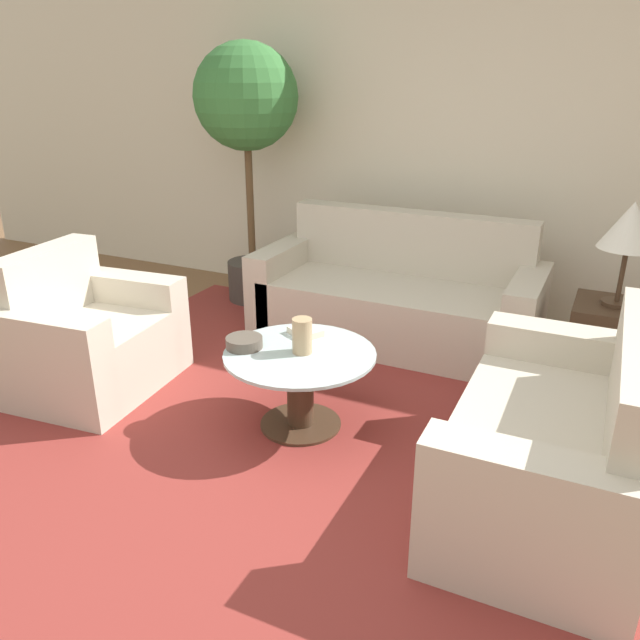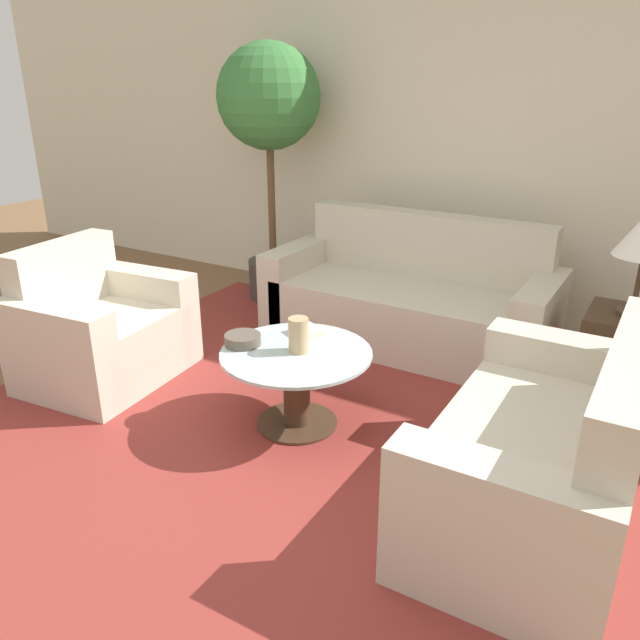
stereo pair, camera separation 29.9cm
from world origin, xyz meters
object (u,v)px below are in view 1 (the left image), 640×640
at_px(coffee_table, 300,379).
at_px(bowl, 244,342).
at_px(armchair, 86,342).
at_px(table_lamp, 631,228).
at_px(loveseat, 563,449).
at_px(book_stack, 305,332).
at_px(vase, 302,336).
at_px(sofa_main, 398,300).
at_px(potted_plant, 247,118).

height_order(coffee_table, bowl, bowl).
relative_size(armchair, coffee_table, 1.26).
height_order(armchair, table_lamp, table_lamp).
distance_m(loveseat, book_stack, 1.50).
bearing_deg(table_lamp, armchair, -154.07).
height_order(armchair, book_stack, armchair).
bearing_deg(bowl, vase, 14.44).
relative_size(armchair, book_stack, 4.68).
height_order(vase, book_stack, vase).
bearing_deg(table_lamp, bowl, -142.93).
bearing_deg(bowl, loveseat, -0.78).
xyz_separation_m(armchair, coffee_table, (1.43, 0.14, -0.00)).
relative_size(coffee_table, book_stack, 3.72).
bearing_deg(sofa_main, coffee_table, -92.54).
relative_size(potted_plant, book_stack, 9.37).
height_order(table_lamp, vase, table_lamp).
distance_m(armchair, vase, 1.47).
xyz_separation_m(coffee_table, bowl, (-0.30, -0.07, 0.19)).
relative_size(sofa_main, loveseat, 1.38).
xyz_separation_m(armchair, book_stack, (1.34, 0.36, 0.18)).
height_order(coffee_table, table_lamp, table_lamp).
distance_m(sofa_main, table_lamp, 1.61).
height_order(potted_plant, bowl, potted_plant).
relative_size(table_lamp, vase, 3.27).
xyz_separation_m(armchair, bowl, (1.12, 0.06, 0.19)).
xyz_separation_m(loveseat, potted_plant, (-2.71, 1.78, 1.22)).
distance_m(sofa_main, coffee_table, 1.43).
height_order(sofa_main, bowl, sofa_main).
height_order(armchair, loveseat, loveseat).
bearing_deg(armchair, potted_plant, -8.56).
bearing_deg(book_stack, bowl, -98.09).
bearing_deg(vase, potted_plant, 128.75).
relative_size(table_lamp, book_stack, 2.84).
relative_size(armchair, table_lamp, 1.65).
bearing_deg(table_lamp, coffee_table, -139.35).
xyz_separation_m(sofa_main, armchair, (-1.49, -1.57, 0.00)).
bearing_deg(armchair, sofa_main, -49.28).
relative_size(loveseat, potted_plant, 0.71).
bearing_deg(coffee_table, armchair, -174.59).
bearing_deg(loveseat, sofa_main, -139.97).
xyz_separation_m(loveseat, bowl, (-1.67, 0.02, 0.19)).
height_order(armchair, vase, armchair).
distance_m(armchair, coffee_table, 1.43).
bearing_deg(table_lamp, sofa_main, 174.30).
xyz_separation_m(potted_plant, vase, (1.35, -1.68, -0.97)).
bearing_deg(bowl, book_stack, 53.92).
bearing_deg(book_stack, potted_plant, 158.67).
relative_size(loveseat, book_stack, 6.61).
distance_m(sofa_main, armchair, 2.16).
bearing_deg(coffee_table, loveseat, -4.04).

